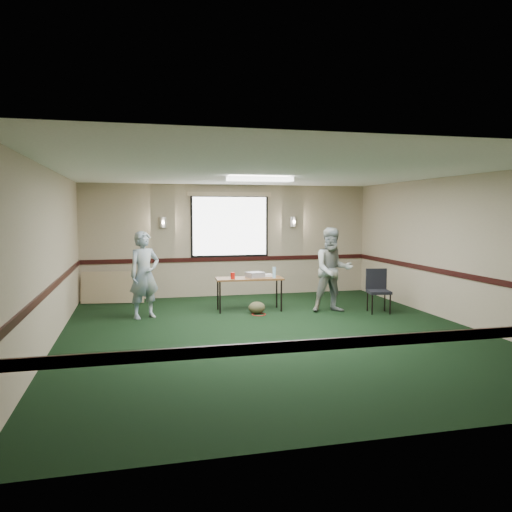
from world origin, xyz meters
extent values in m
plane|color=black|center=(0.00, 0.00, 0.00)|extent=(8.00, 8.00, 0.00)
plane|color=tan|center=(0.00, 4.00, 1.35)|extent=(7.00, 0.00, 7.00)
plane|color=tan|center=(0.00, -4.00, 1.35)|extent=(7.00, 0.00, 7.00)
plane|color=tan|center=(-3.50, 0.00, 1.35)|extent=(0.00, 8.00, 8.00)
plane|color=tan|center=(3.50, 0.00, 1.35)|extent=(0.00, 8.00, 8.00)
plane|color=silver|center=(0.00, 0.00, 2.70)|extent=(8.00, 8.00, 0.00)
cube|color=black|center=(0.00, 3.98, 0.90)|extent=(7.00, 0.03, 0.10)
cube|color=black|center=(0.00, -3.98, 0.90)|extent=(7.00, 0.03, 0.10)
cube|color=black|center=(-3.48, 0.00, 0.90)|extent=(0.03, 8.00, 0.10)
cube|color=black|center=(3.48, 0.00, 0.90)|extent=(0.03, 8.00, 0.10)
cube|color=black|center=(0.00, 3.98, 1.70)|extent=(1.90, 0.01, 1.50)
cube|color=white|center=(0.00, 3.97, 1.70)|extent=(1.80, 0.02, 1.40)
cube|color=#C4AB8A|center=(0.00, 3.97, 2.47)|extent=(2.05, 0.08, 0.10)
cylinder|color=silver|center=(-1.60, 3.94, 1.80)|extent=(0.16, 0.16, 0.25)
cylinder|color=silver|center=(1.60, 3.94, 1.80)|extent=(0.16, 0.16, 0.25)
cube|color=white|center=(0.00, 1.00, 2.64)|extent=(1.20, 0.32, 0.08)
cube|color=brown|center=(0.03, 2.03, 0.67)|extent=(1.40, 0.63, 0.04)
cylinder|color=black|center=(-0.61, 1.85, 0.32)|extent=(0.03, 0.03, 0.65)
cylinder|color=black|center=(0.65, 1.77, 0.32)|extent=(0.03, 0.03, 0.65)
cylinder|color=black|center=(-0.58, 2.28, 0.32)|extent=(0.03, 0.03, 0.65)
cylinder|color=black|center=(0.68, 2.21, 0.32)|extent=(0.03, 0.03, 0.65)
cube|color=#919299|center=(0.16, 2.06, 0.74)|extent=(0.40, 0.37, 0.11)
cube|color=white|center=(0.44, 2.12, 0.71)|extent=(0.24, 0.21, 0.05)
cylinder|color=#AE130B|center=(-0.33, 1.93, 0.75)|extent=(0.09, 0.09, 0.13)
cylinder|color=#92CCEF|center=(0.53, 1.89, 0.80)|extent=(0.07, 0.07, 0.22)
ellipsoid|color=#433F26|center=(0.11, 1.68, 0.12)|extent=(0.41, 0.35, 0.24)
torus|color=red|center=(0.12, 1.56, 0.01)|extent=(0.33, 0.33, 0.01)
cube|color=#9C8A60|center=(-2.75, 3.60, 0.35)|extent=(1.40, 0.40, 0.71)
cube|color=black|center=(2.53, 1.18, 0.43)|extent=(0.50, 0.50, 0.06)
cube|color=black|center=(2.57, 1.39, 0.67)|extent=(0.43, 0.13, 0.43)
cylinder|color=black|center=(2.32, 1.04, 0.20)|extent=(0.03, 0.03, 0.40)
cylinder|color=black|center=(2.67, 0.97, 0.20)|extent=(0.03, 0.03, 0.40)
cylinder|color=black|center=(2.39, 1.39, 0.20)|extent=(0.03, 0.03, 0.40)
cylinder|color=black|center=(2.75, 1.32, 0.20)|extent=(0.03, 0.03, 0.40)
imported|color=#46699C|center=(-2.09, 1.80, 0.84)|extent=(0.72, 0.62, 1.67)
imported|color=#6986A4|center=(1.66, 1.50, 0.86)|extent=(0.89, 0.72, 1.72)
camera|label=1|loc=(-2.25, -7.93, 2.03)|focal=35.00mm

